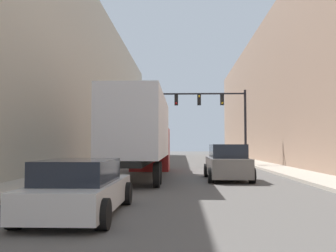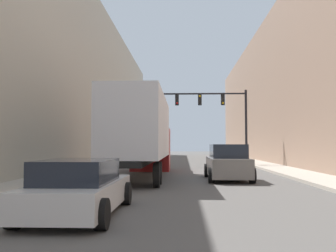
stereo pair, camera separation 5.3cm
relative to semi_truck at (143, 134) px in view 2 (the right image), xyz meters
The scene contains 8 objects.
sidewalk_right 12.21m from the semi_truck, 44.04° to the left, with size 2.30×80.00×0.15m.
sidewalk_left 9.59m from the semi_truck, 116.54° to the left, with size 2.30×80.00×0.15m.
building_right 15.91m from the semi_truck, 33.15° to the left, with size 6.00×80.00×13.50m.
building_left 12.83m from the semi_truck, 134.90° to the left, with size 6.00×80.00×14.73m.
semi_truck is the anchor object (origin of this frame).
sedan_car 10.84m from the semi_truck, 91.89° to the right, with size 2.04×4.46×1.35m.
suv_car 4.77m from the semi_truck, 18.25° to the right, with size 2.06×4.47×1.73m.
traffic_signal_gantry 12.61m from the semi_truck, 65.25° to the left, with size 7.71×0.35×6.25m.
Camera 2 is at (-0.05, 1.91, 1.70)m, focal length 40.00 mm.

